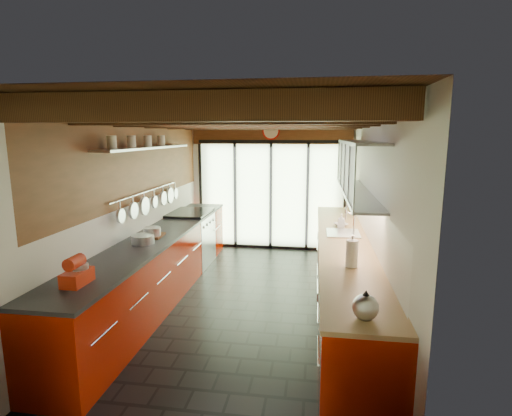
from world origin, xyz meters
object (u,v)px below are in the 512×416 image
(stand_mixer, at_px, (77,273))
(paper_towel, at_px, (352,254))
(soap_bottle, at_px, (341,221))
(kettle, at_px, (365,306))
(bowl, at_px, (341,225))

(stand_mixer, relative_size, paper_towel, 0.90)
(stand_mixer, height_order, soap_bottle, stand_mixer)
(kettle, xyz_separation_m, paper_towel, (0.00, 1.20, 0.04))
(paper_towel, height_order, bowl, paper_towel)
(soap_bottle, relative_size, bowl, 1.07)
(paper_towel, relative_size, soap_bottle, 1.57)
(kettle, bearing_deg, soap_bottle, 90.00)
(stand_mixer, bearing_deg, bowl, 47.37)
(bowl, bearing_deg, kettle, -90.00)
(soap_bottle, xyz_separation_m, bowl, (0.00, 0.10, -0.08))
(paper_towel, bearing_deg, stand_mixer, -161.14)
(kettle, height_order, bowl, kettle)
(stand_mixer, distance_m, kettle, 2.56)
(kettle, bearing_deg, bowl, 90.00)
(stand_mixer, distance_m, paper_towel, 2.68)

